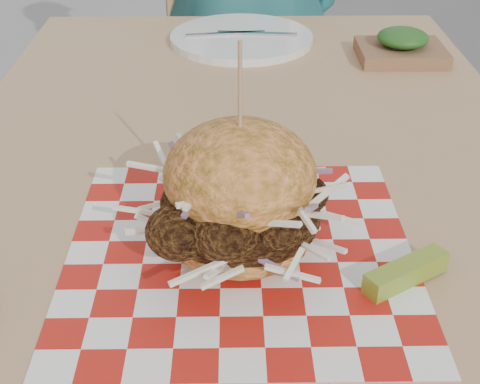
% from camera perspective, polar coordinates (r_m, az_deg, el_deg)
% --- Properties ---
extents(patio_table, '(0.80, 1.20, 0.75)m').
position_cam_1_polar(patio_table, '(0.94, 0.52, -0.65)').
color(patio_table, tan).
rests_on(patio_table, ground).
extents(patio_chair, '(0.50, 0.51, 0.95)m').
position_cam_1_polar(patio_chair, '(1.97, -0.78, 13.32)').
color(patio_chair, tan).
rests_on(patio_chair, ground).
extents(paper_liner, '(0.36, 0.36, 0.00)m').
position_cam_1_polar(paper_liner, '(0.70, 0.00, -5.14)').
color(paper_liner, red).
rests_on(paper_liner, patio_table).
extents(sandwich, '(0.20, 0.20, 0.23)m').
position_cam_1_polar(sandwich, '(0.67, 0.00, -0.72)').
color(sandwich, '#EC8A42').
rests_on(sandwich, paper_liner).
extents(pickle_spear, '(0.09, 0.07, 0.02)m').
position_cam_1_polar(pickle_spear, '(0.68, 13.99, -6.67)').
color(pickle_spear, olive).
rests_on(pickle_spear, paper_liner).
extents(place_setting, '(0.27, 0.27, 0.02)m').
position_cam_1_polar(place_setting, '(1.30, 0.12, 13.00)').
color(place_setting, white).
rests_on(place_setting, patio_table).
extents(kraft_tray, '(0.15, 0.12, 0.06)m').
position_cam_1_polar(kraft_tray, '(1.24, 13.63, 11.92)').
color(kraft_tray, brown).
rests_on(kraft_tray, patio_table).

